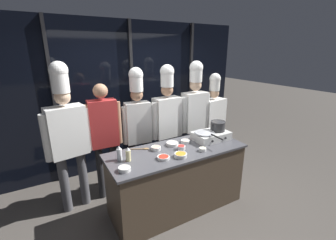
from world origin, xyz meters
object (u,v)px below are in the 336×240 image
(prep_bowl_noodles, at_px, (203,149))
(chef_head, at_px, (67,131))
(person_guest, at_px, (104,131))
(portable_stove, at_px, (211,135))
(prep_bowl_chicken, at_px, (185,141))
(squeeze_bottle_clear, at_px, (119,153))
(prep_bowl_chili_flakes, at_px, (163,157))
(prep_bowl_garlic, at_px, (172,144))
(squeeze_bottle_oil, at_px, (128,154))
(chef_apprentice, at_px, (213,116))
(frying_pan, at_px, (205,132))
(serving_spoon_slotted, at_px, (144,149))
(prep_bowl_carrots, at_px, (181,155))
(prep_bowl_onion, at_px, (124,169))
(chef_line, at_px, (167,117))
(chef_sous, at_px, (138,120))
(prep_bowl_shrimp, at_px, (156,148))
(chef_pastry, at_px, (195,111))
(stock_pot, at_px, (218,126))
(prep_bowl_bell_pepper, at_px, (181,147))

(prep_bowl_noodles, bearing_deg, chef_head, 148.63)
(person_guest, bearing_deg, portable_stove, 156.09)
(prep_bowl_chicken, bearing_deg, squeeze_bottle_clear, -177.30)
(prep_bowl_chili_flakes, distance_m, prep_bowl_noodles, 0.56)
(prep_bowl_garlic, bearing_deg, squeeze_bottle_oil, -169.00)
(squeeze_bottle_clear, xyz_separation_m, chef_apprentice, (2.00, 0.62, 0.01))
(prep_bowl_chicken, bearing_deg, squeeze_bottle_oil, -172.14)
(frying_pan, relative_size, serving_spoon_slotted, 2.22)
(prep_bowl_noodles, bearing_deg, prep_bowl_carrots, -179.87)
(frying_pan, height_order, prep_bowl_onion, frying_pan)
(portable_stove, relative_size, serving_spoon_slotted, 2.24)
(serving_spoon_slotted, bearing_deg, chef_line, 36.81)
(chef_sous, bearing_deg, prep_bowl_shrimp, 94.43)
(squeeze_bottle_clear, relative_size, chef_apprentice, 0.10)
(prep_bowl_onion, relative_size, prep_bowl_noodles, 1.44)
(prep_bowl_shrimp, distance_m, chef_head, 1.19)
(portable_stove, height_order, prep_bowl_onion, portable_stove)
(chef_head, bearing_deg, squeeze_bottle_oil, 119.62)
(chef_head, bearing_deg, prep_bowl_onion, 106.98)
(prep_bowl_garlic, height_order, chef_head, chef_head)
(prep_bowl_shrimp, height_order, chef_apprentice, chef_apprentice)
(person_guest, relative_size, chef_pastry, 0.87)
(prep_bowl_chili_flakes, bearing_deg, prep_bowl_chicken, 29.30)
(prep_bowl_garlic, bearing_deg, prep_bowl_noodles, -55.13)
(chef_sous, bearing_deg, stock_pot, 150.05)
(stock_pot, height_order, prep_bowl_onion, stock_pot)
(prep_bowl_chili_flakes, xyz_separation_m, prep_bowl_onion, (-0.51, -0.04, 0.01))
(prep_bowl_garlic, distance_m, prep_bowl_carrots, 0.38)
(stock_pot, bearing_deg, person_guest, 155.59)
(prep_bowl_bell_pepper, bearing_deg, prep_bowl_noodles, -38.92)
(prep_bowl_carrots, height_order, chef_pastry, chef_pastry)
(prep_bowl_shrimp, distance_m, chef_line, 0.80)
(prep_bowl_chicken, xyz_separation_m, prep_bowl_carrots, (-0.31, -0.35, 0.01))
(serving_spoon_slotted, distance_m, chef_line, 0.83)
(portable_stove, height_order, prep_bowl_shrimp, portable_stove)
(squeeze_bottle_oil, height_order, prep_bowl_garlic, squeeze_bottle_oil)
(portable_stove, distance_m, chef_head, 2.02)
(prep_bowl_chili_flakes, xyz_separation_m, person_guest, (-0.48, 0.90, 0.15))
(prep_bowl_onion, relative_size, prep_bowl_carrots, 0.86)
(chef_pastry, bearing_deg, chef_sous, -5.83)
(prep_bowl_chili_flakes, height_order, chef_apprentice, chef_apprentice)
(person_guest, bearing_deg, chef_pastry, 179.72)
(prep_bowl_chicken, relative_size, chef_head, 0.06)
(person_guest, bearing_deg, chef_apprentice, -178.84)
(prep_bowl_bell_pepper, relative_size, serving_spoon_slotted, 0.47)
(prep_bowl_shrimp, xyz_separation_m, serving_spoon_slotted, (-0.14, 0.10, -0.02))
(prep_bowl_onion, bearing_deg, squeeze_bottle_clear, 82.44)
(stock_pot, bearing_deg, prep_bowl_onion, -171.12)
(prep_bowl_garlic, relative_size, prep_bowl_bell_pepper, 1.53)
(squeeze_bottle_clear, relative_size, prep_bowl_bell_pepper, 1.67)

